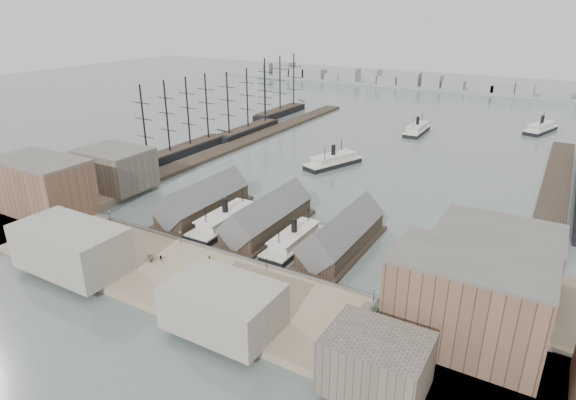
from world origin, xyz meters
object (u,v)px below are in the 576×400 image
Objects in this scene: horse_cart_left at (115,231)px; horse_cart_right at (262,304)px; ferry_docked_west at (226,220)px; horse_cart_center at (157,258)px; tram at (374,318)px.

horse_cart_left is 61.44m from horse_cart_right.
ferry_docked_west is at bearing 61.71° from horse_cart_right.
horse_cart_center is (23.53, -6.12, -0.01)m from horse_cart_left.
ferry_docked_west reaches higher than tram.
tram is 2.37× the size of horse_cart_center.
tram reaches higher than horse_cart_right.
horse_cart_center is at bearing -91.28° from ferry_docked_west.
tram is 62.19m from horse_cart_center.
horse_cart_center is (-62.14, -2.13, -1.20)m from tram.
tram is at bearing -61.28° from horse_cart_right.
horse_cart_left is at bearing 95.34° from horse_cart_right.
horse_cart_left is 1.02× the size of horse_cart_right.
ferry_docked_west is 30.09m from horse_cart_center.
tram reaches higher than horse_cart_center.
ferry_docked_west is at bearing 30.80° from horse_cart_center.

